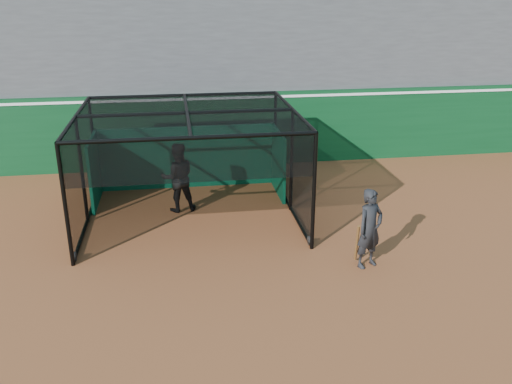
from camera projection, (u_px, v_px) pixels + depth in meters
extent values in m
plane|color=brown|center=(247.00, 293.00, 10.97)|extent=(120.00, 120.00, 0.00)
cube|color=#0B3D1B|center=(213.00, 129.00, 18.37)|extent=(50.00, 0.45, 2.50)
cube|color=white|center=(212.00, 97.00, 17.98)|extent=(50.00, 0.50, 0.08)
cube|color=#4C4C4F|center=(203.00, 39.00, 21.01)|extent=(50.00, 7.85, 7.75)
cube|color=#07472D|center=(187.00, 157.00, 16.41)|extent=(5.33, 0.10, 1.90)
cylinder|color=black|center=(74.00, 257.00, 12.19)|extent=(0.08, 0.22, 0.22)
cylinder|color=black|center=(310.00, 241.00, 12.96)|extent=(0.08, 0.22, 0.22)
cylinder|color=black|center=(98.00, 189.00, 16.25)|extent=(0.08, 0.22, 0.22)
cylinder|color=black|center=(276.00, 180.00, 17.02)|extent=(0.08, 0.22, 0.22)
imported|color=black|center=(178.00, 177.00, 14.66)|extent=(1.01, 0.83, 1.91)
imported|color=black|center=(370.00, 229.00, 11.71)|extent=(0.78, 0.66, 1.80)
cylinder|color=#593819|center=(357.00, 243.00, 11.85)|extent=(0.15, 0.37, 0.97)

